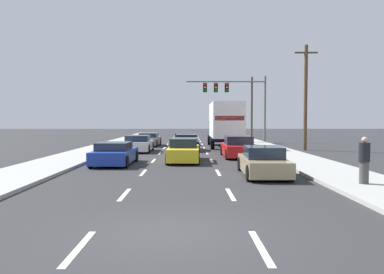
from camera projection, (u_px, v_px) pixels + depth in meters
name	position (u px, v px, depth m)	size (l,w,h in m)	color
ground_plane	(184.00, 147.00, 32.85)	(140.00, 140.00, 0.00)	#2B2B2D
sidewalk_right	(275.00, 151.00, 27.92)	(3.13, 80.00, 0.14)	#9E9E99
sidewalk_left	(92.00, 151.00, 27.78)	(3.13, 80.00, 0.14)	#9E9E99
lane_markings	(184.00, 148.00, 31.97)	(3.54, 62.00, 0.01)	silver
car_gray	(149.00, 140.00, 34.58)	(2.02, 4.42, 1.20)	slate
car_white	(138.00, 144.00, 28.20)	(1.99, 4.19, 1.25)	white
car_blue	(115.00, 154.00, 20.07)	(2.05, 4.24, 1.21)	#1E389E
car_maroon	(183.00, 139.00, 35.91)	(1.87, 4.61, 1.15)	maroon
car_black	(187.00, 143.00, 29.54)	(1.99, 4.51, 1.27)	black
car_yellow	(184.00, 151.00, 21.58)	(1.94, 4.55, 1.34)	yellow
box_truck	(225.00, 123.00, 32.47)	(2.75, 8.66, 3.83)	white
car_red	(238.00, 148.00, 24.05)	(1.98, 4.32, 1.37)	red
car_tan	(263.00, 162.00, 16.06)	(1.93, 4.25, 1.26)	tan
traffic_signal_mast	(229.00, 92.00, 40.05)	(8.57, 0.69, 7.12)	#595B56
utility_pole_mid	(306.00, 96.00, 29.36)	(1.80, 0.28, 8.25)	brown
utility_pole_far	(252.00, 106.00, 50.45)	(1.80, 0.28, 8.19)	brown
pedestrian_near_corner	(364.00, 160.00, 13.17)	(0.38, 0.38, 1.66)	#3F3F42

